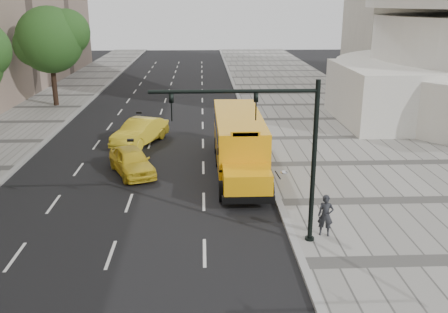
{
  "coord_description": "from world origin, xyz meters",
  "views": [
    {
      "loc": [
        2.49,
        -26.8,
        9.06
      ],
      "look_at": [
        3.5,
        -4.0,
        1.9
      ],
      "focal_mm": 40.0,
      "sensor_mm": 36.0,
      "label": 1
    }
  ],
  "objects_px": {
    "taxi_far": "(140,132)",
    "traffic_signal": "(277,143)",
    "tree_c": "(51,39)",
    "pedestrian": "(326,215)",
    "school_bus": "(239,138)",
    "taxi_near": "(132,161)"
  },
  "relations": [
    {
      "from": "school_bus",
      "to": "taxi_near",
      "type": "relative_size",
      "value": 2.67
    },
    {
      "from": "school_bus",
      "to": "taxi_near",
      "type": "distance_m",
      "value": 6.02
    },
    {
      "from": "pedestrian",
      "to": "traffic_signal",
      "type": "xyz_separation_m",
      "value": [
        -2.09,
        -0.38,
        3.1
      ]
    },
    {
      "from": "tree_c",
      "to": "traffic_signal",
      "type": "distance_m",
      "value": 31.18
    },
    {
      "from": "taxi_far",
      "to": "traffic_signal",
      "type": "distance_m",
      "value": 16.37
    },
    {
      "from": "taxi_far",
      "to": "traffic_signal",
      "type": "bearing_deg",
      "value": -41.15
    },
    {
      "from": "tree_c",
      "to": "traffic_signal",
      "type": "bearing_deg",
      "value": -59.95
    },
    {
      "from": "taxi_near",
      "to": "school_bus",
      "type": "bearing_deg",
      "value": -15.43
    },
    {
      "from": "pedestrian",
      "to": "traffic_signal",
      "type": "height_order",
      "value": "traffic_signal"
    },
    {
      "from": "school_bus",
      "to": "traffic_signal",
      "type": "height_order",
      "value": "traffic_signal"
    },
    {
      "from": "tree_c",
      "to": "traffic_signal",
      "type": "relative_size",
      "value": 1.35
    },
    {
      "from": "school_bus",
      "to": "traffic_signal",
      "type": "relative_size",
      "value": 1.81
    },
    {
      "from": "taxi_far",
      "to": "tree_c",
      "type": "bearing_deg",
      "value": 148.93
    },
    {
      "from": "tree_c",
      "to": "traffic_signal",
      "type": "height_order",
      "value": "tree_c"
    },
    {
      "from": "taxi_near",
      "to": "taxi_far",
      "type": "bearing_deg",
      "value": 69.05
    },
    {
      "from": "tree_c",
      "to": "school_bus",
      "type": "xyz_separation_m",
      "value": [
        14.89,
        -17.64,
        -4.11
      ]
    },
    {
      "from": "taxi_near",
      "to": "traffic_signal",
      "type": "bearing_deg",
      "value": -75.54
    },
    {
      "from": "tree_c",
      "to": "school_bus",
      "type": "height_order",
      "value": "tree_c"
    },
    {
      "from": "taxi_near",
      "to": "traffic_signal",
      "type": "height_order",
      "value": "traffic_signal"
    },
    {
      "from": "tree_c",
      "to": "pedestrian",
      "type": "distance_m",
      "value": 32.28
    },
    {
      "from": "school_bus",
      "to": "taxi_near",
      "type": "xyz_separation_m",
      "value": [
        -5.88,
        -0.81,
        -1.03
      ]
    },
    {
      "from": "taxi_far",
      "to": "pedestrian",
      "type": "distance_m",
      "value": 16.71
    }
  ]
}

